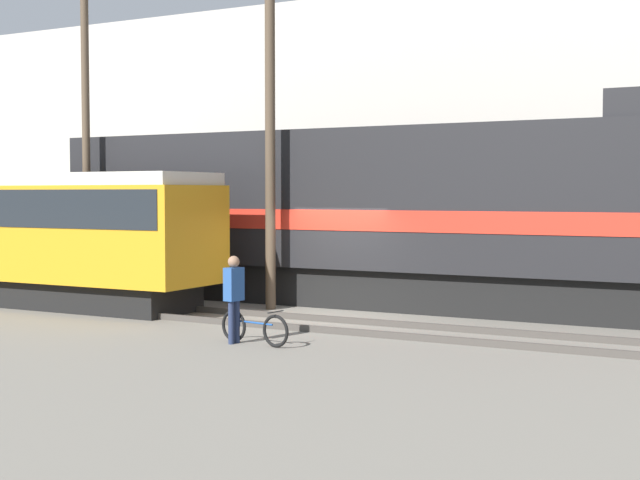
{
  "coord_description": "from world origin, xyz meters",
  "views": [
    {
      "loc": [
        9.73,
        -18.24,
        2.85
      ],
      "look_at": [
        0.27,
        -0.62,
        1.8
      ],
      "focal_mm": 50.0,
      "sensor_mm": 36.0,
      "label": 1
    }
  ],
  "objects": [
    {
      "name": "ground_plane",
      "position": [
        0.0,
        0.0,
        0.0
      ],
      "size": [
        120.0,
        120.0,
        0.0
      ],
      "primitive_type": "plane",
      "color": "slate"
    },
    {
      "name": "person",
      "position": [
        0.36,
        -4.24,
        1.01
      ],
      "size": [
        0.28,
        0.39,
        1.67
      ],
      "color": "#232D4C",
      "rests_on": "ground"
    },
    {
      "name": "building_backdrop",
      "position": [
        0.0,
        10.61,
        4.61
      ],
      "size": [
        44.18,
        6.0,
        9.22
      ],
      "color": "#B7B2A8",
      "rests_on": "ground"
    },
    {
      "name": "utility_pole_center",
      "position": [
        -1.65,
        0.39,
        4.66
      ],
      "size": [
        0.25,
        0.25,
        9.33
      ],
      "color": "#4C3D2D",
      "rests_on": "ground"
    },
    {
      "name": "freight_locomotive",
      "position": [
        0.36,
        2.4,
        2.34
      ],
      "size": [
        17.78,
        3.04,
        5.03
      ],
      "color": "black",
      "rests_on": "ground"
    },
    {
      "name": "streetcar",
      "position": [
        -7.3,
        -1.62,
        1.91
      ],
      "size": [
        9.93,
        2.54,
        3.34
      ],
      "color": "black",
      "rests_on": "ground"
    },
    {
      "name": "utility_pole_left",
      "position": [
        -7.58,
        0.39,
        4.98
      ],
      "size": [
        0.22,
        0.22,
        9.95
      ],
      "color": "#4C3D2D",
      "rests_on": "ground"
    },
    {
      "name": "track_far",
      "position": [
        0.0,
        2.4,
        0.07
      ],
      "size": [
        60.0,
        1.51,
        0.14
      ],
      "color": "#47423D",
      "rests_on": "ground"
    },
    {
      "name": "bicycle",
      "position": [
        0.77,
        -4.16,
        0.31
      ],
      "size": [
        1.66,
        0.48,
        0.68
      ],
      "color": "black",
      "rests_on": "ground"
    },
    {
      "name": "track_near",
      "position": [
        0.0,
        -1.62,
        0.07
      ],
      "size": [
        60.0,
        1.51,
        0.14
      ],
      "color": "#47423D",
      "rests_on": "ground"
    }
  ]
}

